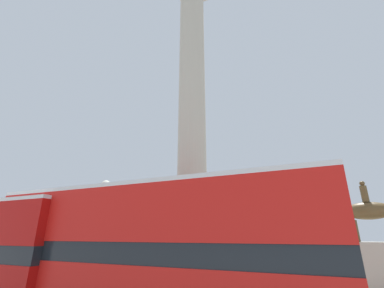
% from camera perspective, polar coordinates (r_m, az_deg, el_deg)
% --- Properties ---
extents(monument_column, '(5.45, 5.45, 23.14)m').
position_cam_1_polar(monument_column, '(15.97, 0.00, -0.32)').
color(monument_column, '#ADA593').
rests_on(monument_column, ground_plane).
extents(bus_a, '(10.98, 3.52, 4.44)m').
position_cam_1_polar(bus_a, '(8.53, -9.83, -22.81)').
color(bus_a, red).
rests_on(bus_a, ground_plane).
extents(equestrian_statue, '(3.80, 3.17, 5.87)m').
position_cam_1_polar(equestrian_statue, '(17.48, 36.28, -20.42)').
color(equestrian_statue, '#ADA593').
rests_on(equestrian_statue, ground_plane).
extents(street_lamp, '(0.47, 0.47, 5.52)m').
position_cam_1_polar(street_lamp, '(13.28, -19.53, -16.85)').
color(street_lamp, black).
rests_on(street_lamp, ground_plane).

